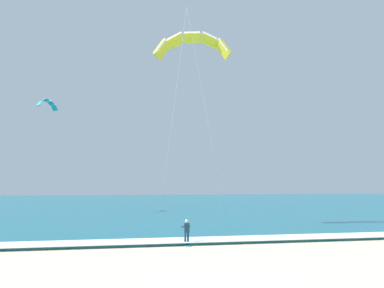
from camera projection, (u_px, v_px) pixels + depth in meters
sea at (137, 203)px, 83.46m from camera, size 200.00×120.00×0.20m
surf_foam at (180, 240)px, 25.89m from camera, size 200.00×2.58×0.04m
surfboard at (187, 245)px, 25.08m from camera, size 0.62×1.45×0.09m
kitesurfer at (187, 231)px, 25.20m from camera, size 0.56×0.56×1.69m
kite_primary at (192, 44)px, 36.14m from camera, size 7.12×10.02×17.23m
kite_distant at (47, 103)px, 52.88m from camera, size 2.39×3.64×1.39m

